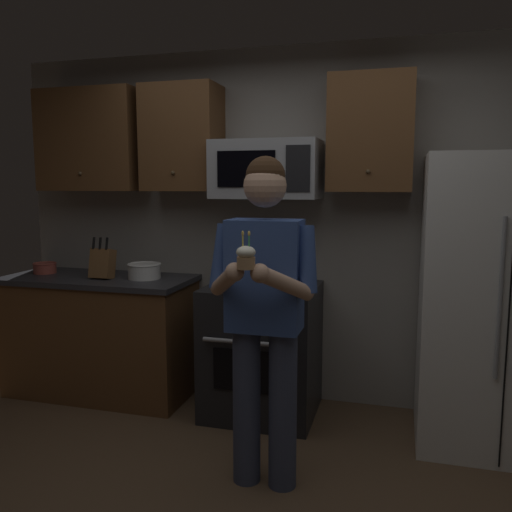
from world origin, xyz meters
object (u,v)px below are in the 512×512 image
at_px(knife_block, 102,263).
at_px(bowl_large_white, 144,271).
at_px(cupcake, 246,257).
at_px(microwave, 267,170).
at_px(bowl_small_colored, 45,268).
at_px(person, 264,305).
at_px(oven_range, 262,350).
at_px(refrigerator, 497,303).

height_order(knife_block, bowl_large_white, knife_block).
distance_m(knife_block, cupcake, 1.90).
distance_m(microwave, cupcake, 1.41).
relative_size(microwave, cupcake, 4.26).
relative_size(knife_block, bowl_small_colored, 1.77).
bearing_deg(person, oven_range, 105.62).
xyz_separation_m(bowl_large_white, person, (1.17, -0.92, 0.01)).
xyz_separation_m(oven_range, cupcake, (0.24, -1.20, 0.83)).
bearing_deg(knife_block, refrigerator, -0.21).
xyz_separation_m(microwave, refrigerator, (1.50, -0.16, -0.82)).
xyz_separation_m(oven_range, knife_block, (-1.23, -0.03, 0.57)).
distance_m(refrigerator, bowl_large_white, 2.42).
distance_m(refrigerator, knife_block, 2.73).
bearing_deg(cupcake, person, 90.00).
bearing_deg(bowl_small_colored, bowl_large_white, -0.49).
distance_m(oven_range, microwave, 1.26).
bearing_deg(oven_range, knife_block, -178.63).
bearing_deg(oven_range, cupcake, -78.51).
distance_m(oven_range, bowl_large_white, 1.06).
bearing_deg(knife_block, person, -29.88).
height_order(bowl_large_white, bowl_small_colored, bowl_large_white).
bearing_deg(microwave, cupcake, -79.53).
bearing_deg(refrigerator, knife_block, 179.79).
height_order(knife_block, bowl_small_colored, knife_block).
distance_m(oven_range, person, 1.05).
distance_m(bowl_large_white, bowl_small_colored, 0.88).
height_order(microwave, knife_block, microwave).
xyz_separation_m(oven_range, bowl_large_white, (-0.92, 0.04, 0.52)).
relative_size(microwave, person, 0.42).
relative_size(bowl_large_white, person, 0.14).
bearing_deg(knife_block, bowl_large_white, 12.88).
bearing_deg(bowl_small_colored, cupcake, -31.55).
xyz_separation_m(bowl_small_colored, cupcake, (2.04, -1.25, 0.33)).
bearing_deg(bowl_large_white, cupcake, -46.90).
distance_m(refrigerator, bowl_small_colored, 3.30).
xyz_separation_m(microwave, knife_block, (-1.23, -0.15, -0.69)).
xyz_separation_m(oven_range, refrigerator, (1.50, -0.04, 0.44)).
distance_m(microwave, person, 1.26).
relative_size(microwave, bowl_small_colored, 4.10).
bearing_deg(microwave, person, -76.18).
distance_m(bowl_large_white, person, 1.48).
xyz_separation_m(refrigerator, knife_block, (-2.73, 0.01, 0.13)).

